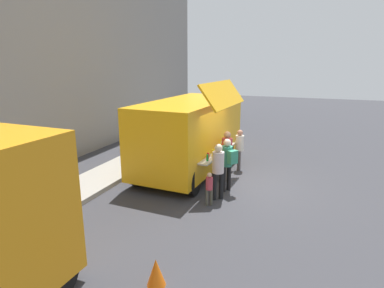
% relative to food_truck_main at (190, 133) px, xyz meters
% --- Properties ---
extents(ground_plane, '(60.00, 60.00, 0.00)m').
position_rel_food_truck_main_xyz_m(ground_plane, '(-0.69, -1.88, -1.50)').
color(ground_plane, '#38383D').
extents(curb_strip, '(28.00, 1.60, 0.15)m').
position_rel_food_truck_main_xyz_m(curb_strip, '(-4.00, 2.62, -1.42)').
color(curb_strip, '#9E998E').
rests_on(curb_strip, ground).
extents(food_truck_main, '(5.63, 3.16, 3.47)m').
position_rel_food_truck_main_xyz_m(food_truck_main, '(0.00, 0.00, 0.00)').
color(food_truck_main, '#F4A814').
rests_on(food_truck_main, ground).
extents(traffic_cone_orange, '(0.36, 0.36, 0.55)m').
position_rel_food_truck_main_xyz_m(traffic_cone_orange, '(-6.40, -1.81, -1.22)').
color(traffic_cone_orange, orange).
rests_on(traffic_cone_orange, ground).
extents(trash_bin, '(0.60, 0.60, 0.91)m').
position_rel_food_truck_main_xyz_m(trash_bin, '(4.12, 2.32, -1.04)').
color(trash_bin, '#2E653A').
rests_on(trash_bin, ground).
extents(customer_front_ordering, '(0.37, 0.37, 1.80)m').
position_rel_food_truck_main_xyz_m(customer_front_ordering, '(-0.54, -1.58, -0.42)').
color(customer_front_ordering, '#50483F').
rests_on(customer_front_ordering, ground).
extents(customer_mid_with_backpack, '(0.50, 0.56, 1.75)m').
position_rel_food_truck_main_xyz_m(customer_mid_with_backpack, '(-1.46, -1.86, -0.42)').
color(customer_mid_with_backpack, black).
rests_on(customer_mid_with_backpack, ground).
extents(customer_rear_waiting, '(0.36, 0.36, 1.75)m').
position_rel_food_truck_main_xyz_m(customer_rear_waiting, '(-2.19, -1.75, -0.45)').
color(customer_rear_waiting, black).
rests_on(customer_rear_waiting, ground).
extents(customer_extra_browsing, '(0.33, 0.32, 1.60)m').
position_rel_food_truck_main_xyz_m(customer_extra_browsing, '(0.82, -1.72, -0.54)').
color(customer_extra_browsing, '#494342').
rests_on(customer_extra_browsing, ground).
extents(child_near_queue, '(0.21, 0.21, 1.02)m').
position_rel_food_truck_main_xyz_m(child_near_queue, '(-2.70, -1.65, -0.89)').
color(child_near_queue, '#4A4A3F').
rests_on(child_near_queue, ground).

